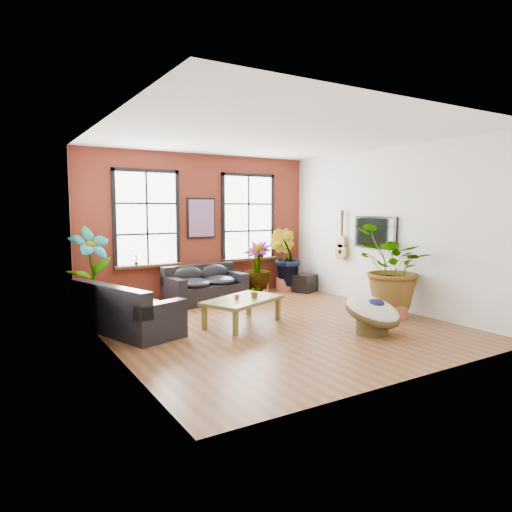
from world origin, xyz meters
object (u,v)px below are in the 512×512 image
(sofa_left, at_px, (124,310))
(coffee_table, at_px, (243,301))
(sofa_back, at_px, (204,285))
(papasan_chair, at_px, (373,313))

(sofa_left, relative_size, coffee_table, 1.35)
(sofa_back, relative_size, papasan_chair, 1.62)
(sofa_left, distance_m, coffee_table, 2.16)
(coffee_table, height_order, papasan_chair, papasan_chair)
(sofa_back, bearing_deg, papasan_chair, -77.21)
(coffee_table, xyz_separation_m, papasan_chair, (1.63, -1.74, -0.07))
(sofa_back, distance_m, coffee_table, 2.33)
(sofa_left, bearing_deg, papasan_chair, -141.07)
(sofa_back, relative_size, coffee_table, 1.09)
(sofa_back, xyz_separation_m, coffee_table, (-0.28, -2.31, 0.05))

